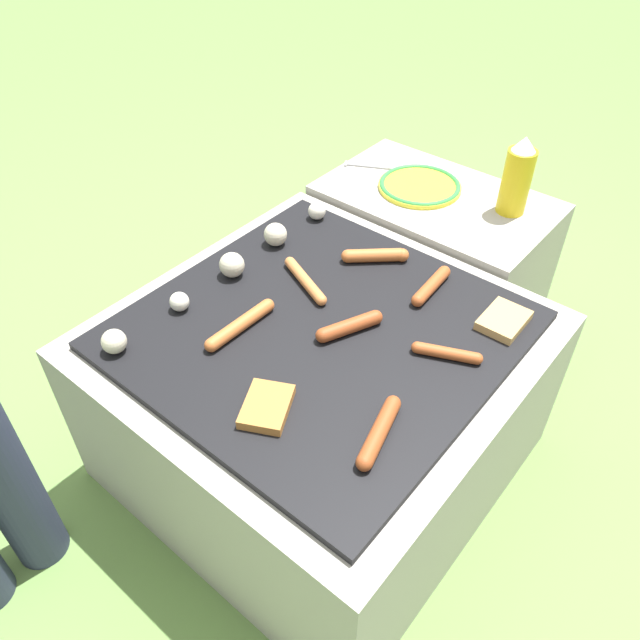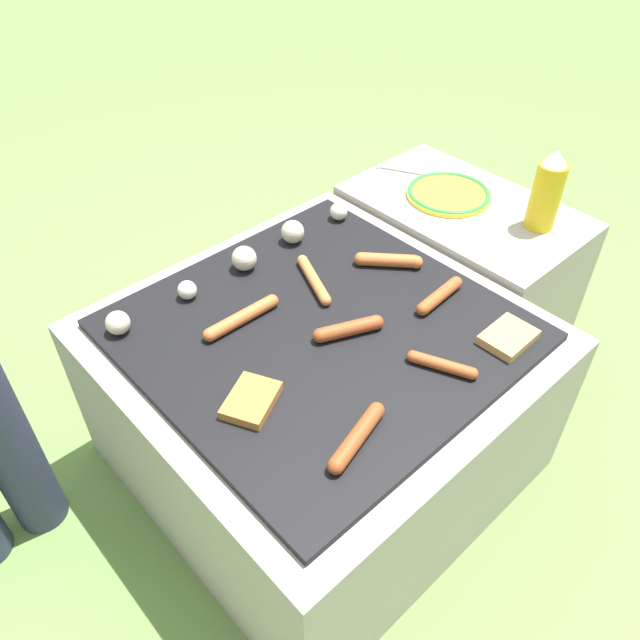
% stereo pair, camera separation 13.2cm
% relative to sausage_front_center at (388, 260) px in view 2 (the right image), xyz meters
% --- Properties ---
extents(ground_plane, '(14.00, 14.00, 0.00)m').
position_rel_sausage_front_center_xyz_m(ground_plane, '(-0.27, -0.05, -0.47)').
color(ground_plane, '#608442').
extents(grill, '(0.85, 0.85, 0.46)m').
position_rel_sausage_front_center_xyz_m(grill, '(-0.27, -0.05, -0.25)').
color(grill, '#9E998E').
rests_on(grill, ground_plane).
extents(side_ledge, '(0.39, 0.64, 0.46)m').
position_rel_sausage_front_center_xyz_m(side_ledge, '(0.36, 0.04, -0.24)').
color(side_ledge, '#9E998E').
rests_on(side_ledge, ground_plane).
extents(sausage_front_right, '(0.19, 0.03, 0.03)m').
position_rel_sausage_front_center_xyz_m(sausage_front_right, '(-0.38, 0.07, -0.00)').
color(sausage_front_right, '#B7602D').
rests_on(sausage_front_right, grill).
extents(sausage_mid_left, '(0.07, 0.13, 0.02)m').
position_rel_sausage_front_center_xyz_m(sausage_mid_left, '(-0.17, -0.31, -0.00)').
color(sausage_mid_left, '#A34C23').
rests_on(sausage_mid_left, grill).
extents(sausage_front_center, '(0.12, 0.13, 0.03)m').
position_rel_sausage_front_center_xyz_m(sausage_front_center, '(0.00, 0.00, 0.00)').
color(sausage_front_center, '#B7602D').
rests_on(sausage_front_center, grill).
extents(sausage_mid_right, '(0.17, 0.07, 0.03)m').
position_rel_sausage_front_center_xyz_m(sausage_mid_right, '(-0.43, -0.32, -0.00)').
color(sausage_mid_right, '#93421E').
rests_on(sausage_mid_right, grill).
extents(sausage_back_center, '(0.16, 0.04, 0.03)m').
position_rel_sausage_front_center_xyz_m(sausage_back_center, '(-0.01, -0.17, -0.00)').
color(sausage_back_center, '#A34C23').
rests_on(sausage_back_center, grill).
extents(sausage_front_left, '(0.15, 0.08, 0.03)m').
position_rel_sausage_front_center_xyz_m(sausage_front_left, '(-0.24, -0.11, -0.00)').
color(sausage_front_left, '#93421E').
rests_on(sausage_front_left, grill).
extents(sausage_back_right, '(0.09, 0.17, 0.03)m').
position_rel_sausage_front_center_xyz_m(sausage_back_right, '(-0.18, 0.07, -0.00)').
color(sausage_back_right, '#C6753D').
rests_on(sausage_back_right, grill).
extents(bread_slice_left, '(0.14, 0.12, 0.02)m').
position_rel_sausage_front_center_xyz_m(bread_slice_left, '(-0.51, -0.12, -0.01)').
color(bread_slice_left, '#B27033').
rests_on(bread_slice_left, grill).
extents(bread_slice_center, '(0.11, 0.09, 0.02)m').
position_rel_sausage_front_center_xyz_m(bread_slice_center, '(-0.01, -0.35, -0.01)').
color(bread_slice_center, tan).
rests_on(bread_slice_center, grill).
extents(mushroom_row, '(0.70, 0.07, 0.06)m').
position_rel_sausage_front_center_xyz_m(mushroom_row, '(-0.25, 0.23, 0.01)').
color(mushroom_row, beige).
rests_on(mushroom_row, grill).
extents(plate_colorful, '(0.23, 0.23, 0.02)m').
position_rel_sausage_front_center_xyz_m(plate_colorful, '(0.36, 0.10, -0.01)').
color(plate_colorful, yellow).
rests_on(plate_colorful, side_ledge).
extents(condiment_bottle, '(0.08, 0.08, 0.21)m').
position_rel_sausage_front_center_xyz_m(condiment_bottle, '(0.42, -0.15, 0.08)').
color(condiment_bottle, gold).
rests_on(condiment_bottle, side_ledge).
extents(fork_utensil, '(0.10, 0.18, 0.01)m').
position_rel_sausage_front_center_xyz_m(fork_utensil, '(0.38, 0.28, -0.01)').
color(fork_utensil, silver).
rests_on(fork_utensil, side_ledge).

